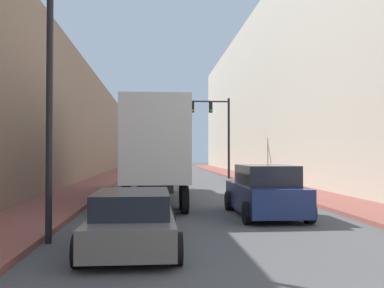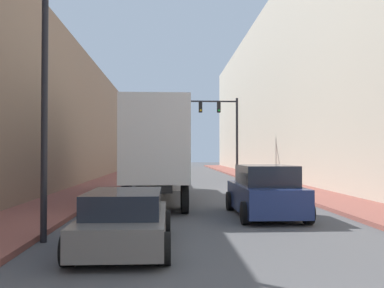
{
  "view_description": "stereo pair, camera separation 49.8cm",
  "coord_description": "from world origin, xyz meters",
  "px_view_note": "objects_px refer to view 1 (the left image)",
  "views": [
    {
      "loc": [
        -1.87,
        -3.07,
        2.16
      ],
      "look_at": [
        -0.56,
        12.11,
        2.5
      ],
      "focal_mm": 40.0,
      "sensor_mm": 36.0,
      "label": 1
    },
    {
      "loc": [
        -1.37,
        -3.1,
        2.16
      ],
      "look_at": [
        -0.56,
        12.11,
        2.5
      ],
      "focal_mm": 40.0,
      "sensor_mm": 36.0,
      "label": 2
    }
  ],
  "objects_px": {
    "semi_truck": "(155,149)",
    "street_lamp": "(50,40)",
    "traffic_signal_gantry": "(210,121)",
    "suv_car": "(265,192)",
    "sedan_car": "(133,220)"
  },
  "relations": [
    {
      "from": "street_lamp",
      "to": "traffic_signal_gantry",
      "type": "bearing_deg",
      "value": 74.35
    },
    {
      "from": "suv_car",
      "to": "traffic_signal_gantry",
      "type": "relative_size",
      "value": 0.67
    },
    {
      "from": "semi_truck",
      "to": "traffic_signal_gantry",
      "type": "height_order",
      "value": "traffic_signal_gantry"
    },
    {
      "from": "traffic_signal_gantry",
      "to": "street_lamp",
      "type": "height_order",
      "value": "street_lamp"
    },
    {
      "from": "semi_truck",
      "to": "sedan_car",
      "type": "relative_size",
      "value": 2.83
    },
    {
      "from": "suv_car",
      "to": "traffic_signal_gantry",
      "type": "height_order",
      "value": "traffic_signal_gantry"
    },
    {
      "from": "sedan_car",
      "to": "street_lamp",
      "type": "relative_size",
      "value": 0.58
    },
    {
      "from": "street_lamp",
      "to": "sedan_car",
      "type": "bearing_deg",
      "value": -18.62
    },
    {
      "from": "semi_truck",
      "to": "street_lamp",
      "type": "height_order",
      "value": "street_lamp"
    },
    {
      "from": "traffic_signal_gantry",
      "to": "semi_truck",
      "type": "bearing_deg",
      "value": -106.31
    },
    {
      "from": "semi_truck",
      "to": "traffic_signal_gantry",
      "type": "xyz_separation_m",
      "value": [
        4.66,
        15.91,
        2.55
      ]
    },
    {
      "from": "suv_car",
      "to": "street_lamp",
      "type": "height_order",
      "value": "street_lamp"
    },
    {
      "from": "semi_truck",
      "to": "suv_car",
      "type": "bearing_deg",
      "value": -57.16
    },
    {
      "from": "sedan_car",
      "to": "street_lamp",
      "type": "bearing_deg",
      "value": 161.38
    },
    {
      "from": "semi_truck",
      "to": "suv_car",
      "type": "distance_m",
      "value": 7.14
    }
  ]
}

